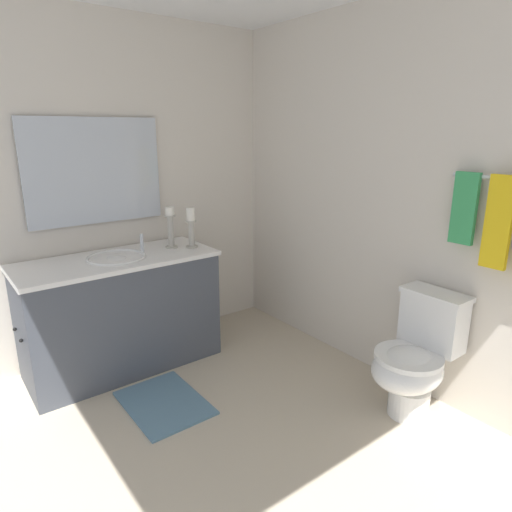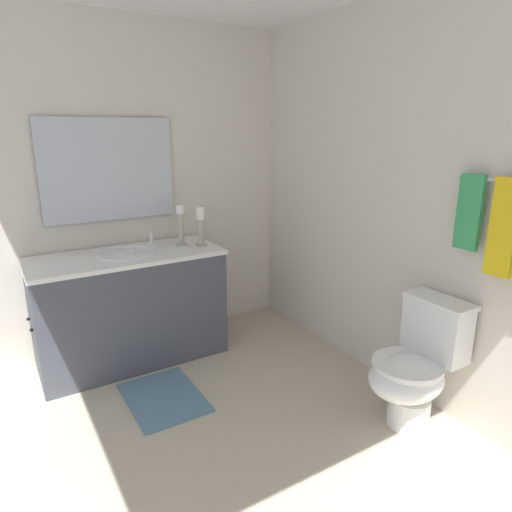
# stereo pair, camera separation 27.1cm
# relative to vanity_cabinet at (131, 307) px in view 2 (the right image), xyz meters

# --- Properties ---
(floor) EXTENTS (3.10, 2.53, 0.02)m
(floor) POSITION_rel_vanity_cabinet_xyz_m (1.22, 0.16, -0.42)
(floor) COLOR beige
(floor) RESTS_ON ground
(wall_back) EXTENTS (3.10, 0.04, 2.45)m
(wall_back) POSITION_rel_vanity_cabinet_xyz_m (1.22, 1.43, 0.82)
(wall_back) COLOR silver
(wall_back) RESTS_ON ground
(wall_left) EXTENTS (0.04, 2.53, 2.45)m
(wall_left) POSITION_rel_vanity_cabinet_xyz_m (-0.33, 0.16, 0.82)
(wall_left) COLOR silver
(wall_left) RESTS_ON ground
(vanity_cabinet) EXTENTS (0.58, 1.34, 0.81)m
(vanity_cabinet) POSITION_rel_vanity_cabinet_xyz_m (0.00, 0.00, 0.00)
(vanity_cabinet) COLOR #474C56
(vanity_cabinet) RESTS_ON ground
(sink_basin) EXTENTS (0.40, 0.40, 0.24)m
(sink_basin) POSITION_rel_vanity_cabinet_xyz_m (-0.00, 0.00, 0.37)
(sink_basin) COLOR white
(sink_basin) RESTS_ON vanity_cabinet
(mirror) EXTENTS (0.02, 0.95, 0.73)m
(mirror) POSITION_rel_vanity_cabinet_xyz_m (-0.28, 0.00, 0.97)
(mirror) COLOR silver
(candle_holder_tall) EXTENTS (0.09, 0.09, 0.30)m
(candle_holder_tall) POSITION_rel_vanity_cabinet_xyz_m (0.07, 0.55, 0.57)
(candle_holder_tall) COLOR #B7B2A5
(candle_holder_tall) RESTS_ON vanity_cabinet
(candle_holder_short) EXTENTS (0.09, 0.09, 0.31)m
(candle_holder_short) POSITION_rel_vanity_cabinet_xyz_m (-0.01, 0.43, 0.57)
(candle_holder_short) COLOR #B7B2A5
(candle_holder_short) RESTS_ON vanity_cabinet
(toilet) EXTENTS (0.39, 0.54, 0.75)m
(toilet) POSITION_rel_vanity_cabinet_xyz_m (1.61, 1.15, -0.04)
(toilet) COLOR white
(toilet) RESTS_ON ground
(towel_near_vanity) EXTENTS (0.13, 0.03, 0.40)m
(towel_near_vanity) POSITION_rel_vanity_cabinet_xyz_m (1.69, 1.35, 0.84)
(towel_near_vanity) COLOR #389E59
(towel_near_vanity) RESTS_ON towel_bar
(towel_center) EXTENTS (0.13, 0.03, 0.49)m
(towel_center) POSITION_rel_vanity_cabinet_xyz_m (1.88, 1.35, 0.79)
(towel_center) COLOR yellow
(towel_center) RESTS_ON towel_bar
(bath_mat) EXTENTS (0.60, 0.44, 0.02)m
(bath_mat) POSITION_rel_vanity_cabinet_xyz_m (0.62, 0.00, -0.40)
(bath_mat) COLOR slate
(bath_mat) RESTS_ON ground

